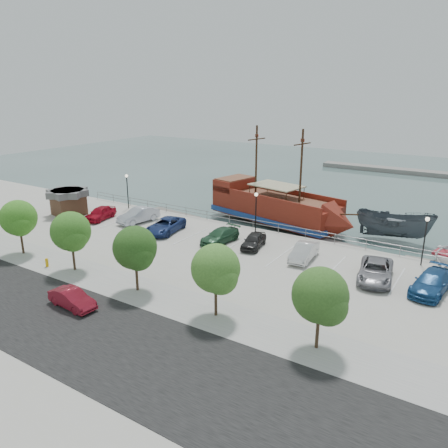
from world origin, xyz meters
The scene contains 30 objects.
ground centered at (0.00, 0.00, -1.00)m, with size 160.00×160.00×0.00m, color #395550.
land_slab centered at (0.00, -21.00, -0.60)m, with size 100.00×58.00×1.20m, color #ACA99C.
street centered at (0.00, -16.00, 0.01)m, with size 100.00×8.00×0.04m, color black.
sidewalk centered at (0.00, -10.00, 0.01)m, with size 100.00×4.00×0.05m, color #959595.
seawall_railing centered at (0.00, 7.80, 0.53)m, with size 50.00×0.06×1.00m.
far_shore centered at (10.00, 55.00, -0.60)m, with size 40.00×3.00×0.80m, color gray.
pirate_ship centered at (0.11, 13.05, 0.97)m, with size 18.95×8.78×11.75m.
patrol_boat centered at (12.08, 14.51, 0.53)m, with size 2.97×7.88×3.05m, color #474F56.
dock_west centered at (-13.13, 9.20, -0.78)m, with size 7.54×2.16×0.43m, color slate.
dock_mid centered at (8.14, 9.20, -0.79)m, with size 7.25×2.07×0.41m, color gray.
dock_east centered at (17.45, 9.20, -0.81)m, with size 6.52×1.86×0.37m, color gray.
shed centered at (-21.97, 0.72, 1.59)m, with size 4.44×4.44×2.99m.
street_sedan centered at (-2.96, -14.31, 0.63)m, with size 1.34×3.85×1.27m, color maroon.
fire_hydrant centered at (-10.51, -10.80, 0.43)m, with size 0.28×0.28×0.80m.
lamp_post_left centered at (-18.00, 6.50, 2.94)m, with size 0.36×0.36×4.28m.
lamp_post_mid centered at (0.00, 6.50, 2.94)m, with size 0.36×0.36×4.28m.
lamp_post_right centered at (16.00, 6.50, 2.94)m, with size 0.36×0.36×4.28m.
tree_b centered at (-14.85, -10.07, 3.30)m, with size 3.30×3.20×5.00m.
tree_c centered at (-7.85, -10.07, 3.30)m, with size 3.30×3.20×5.00m.
tree_d centered at (-0.85, -10.07, 3.30)m, with size 3.30×3.20×5.00m.
tree_e centered at (6.15, -10.07, 3.30)m, with size 3.30×3.20×5.00m.
tree_f centered at (13.15, -10.07, 3.30)m, with size 3.30×3.20×5.00m.
parked_car_a centered at (-17.24, 1.24, 0.75)m, with size 1.78×4.42×1.51m, color #A1091C.
parked_car_b centered at (-12.84, 2.80, 0.81)m, with size 1.71×4.90×1.62m, color silver.
parked_car_c centered at (-7.99, 1.68, 0.74)m, with size 2.45×5.31×1.48m, color navy.
parked_car_d centered at (-1.53, 2.08, 0.67)m, with size 1.89×4.65×1.35m, color #2A5838.
parked_car_e centered at (1.89, 2.65, 0.68)m, with size 1.61×4.00×1.36m, color black.
parked_car_f centered at (7.07, 2.34, 0.72)m, with size 1.53×4.39×1.45m, color silver.
parked_car_g centered at (13.44, 1.41, 0.75)m, with size 2.50×5.41×1.50m, color gray.
parked_car_h centered at (17.47, 1.44, 0.76)m, with size 2.14×5.25×1.52m, color navy.
Camera 1 is at (20.30, -31.46, 14.49)m, focal length 35.00 mm.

